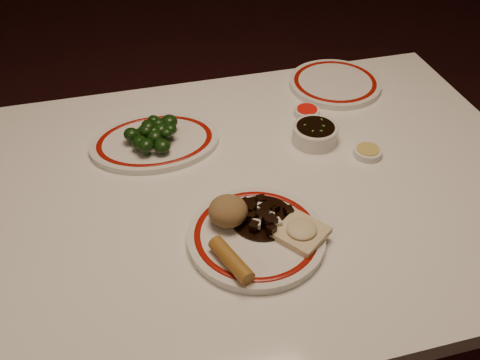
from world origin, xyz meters
name	(u,v)px	position (x,y,z in m)	size (l,w,h in m)	color
dining_table	(264,212)	(0.00, 0.00, 0.66)	(1.20, 0.90, 0.75)	white
main_plate	(256,236)	(-0.07, -0.16, 0.76)	(0.33, 0.33, 0.02)	silver
rice_mound	(228,211)	(-0.11, -0.11, 0.80)	(0.08, 0.08, 0.05)	olive
spring_roll	(231,260)	(-0.13, -0.22, 0.78)	(0.03, 0.03, 0.10)	#A16D27
fried_wonton	(301,231)	(0.01, -0.18, 0.78)	(0.12, 0.12, 0.02)	beige
stirfry_heap	(261,215)	(-0.05, -0.12, 0.78)	(0.12, 0.12, 0.03)	black
broccoli_plate	(155,142)	(-0.21, 0.19, 0.76)	(0.30, 0.26, 0.02)	silver
broccoli_pile	(154,133)	(-0.21, 0.18, 0.79)	(0.13, 0.12, 0.05)	#23471C
soy_bowl	(315,134)	(0.15, 0.11, 0.77)	(0.10, 0.10, 0.04)	silver
sweet_sour_dish	(307,112)	(0.17, 0.22, 0.76)	(0.06, 0.06, 0.02)	silver
mustard_dish	(367,152)	(0.25, 0.03, 0.76)	(0.06, 0.06, 0.02)	silver
far_plate	(335,83)	(0.29, 0.33, 0.76)	(0.29, 0.29, 0.02)	silver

